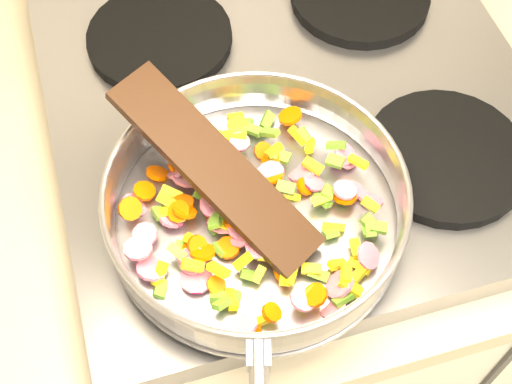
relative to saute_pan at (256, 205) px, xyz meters
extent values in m
cube|color=#939399|center=(0.10, 0.17, -0.07)|extent=(0.60, 0.60, 0.04)
cylinder|color=black|center=(-0.04, 0.03, -0.04)|extent=(0.19, 0.19, 0.02)
cylinder|color=black|center=(0.24, 0.03, -0.04)|extent=(0.19, 0.19, 0.02)
cylinder|color=black|center=(-0.04, 0.31, -0.04)|extent=(0.19, 0.19, 0.02)
cylinder|color=#9E9EA5|center=(0.00, 0.00, -0.03)|extent=(0.32, 0.32, 0.01)
torus|color=#9E9EA5|center=(0.00, 0.00, 0.00)|extent=(0.36, 0.36, 0.06)
torus|color=#9E9EA5|center=(0.00, 0.00, 0.03)|extent=(0.32, 0.32, 0.01)
cube|color=#9E9EA5|center=(-0.04, -0.16, 0.02)|extent=(0.03, 0.03, 0.02)
cylinder|color=#C81350|center=(0.04, -0.12, -0.03)|extent=(0.04, 0.03, 0.02)
cylinder|color=#E65700|center=(-0.06, -0.07, -0.02)|extent=(0.02, 0.02, 0.02)
cylinder|color=#C81350|center=(-0.06, 0.09, -0.02)|extent=(0.04, 0.05, 0.03)
cylinder|color=#E65700|center=(-0.07, 0.02, -0.01)|extent=(0.03, 0.03, 0.02)
cube|color=yellow|center=(-0.01, 0.03, -0.01)|extent=(0.02, 0.02, 0.01)
cube|color=yellow|center=(-0.03, -0.12, -0.02)|extent=(0.03, 0.01, 0.02)
cylinder|color=#C81350|center=(0.01, 0.09, 0.00)|extent=(0.02, 0.03, 0.01)
cube|color=#609C2A|center=(0.10, 0.03, -0.01)|extent=(0.02, 0.02, 0.01)
cylinder|color=#E65700|center=(-0.03, -0.01, -0.01)|extent=(0.03, 0.03, 0.02)
cylinder|color=#C81350|center=(-0.04, 0.04, -0.02)|extent=(0.03, 0.03, 0.03)
cube|color=yellow|center=(0.02, -0.11, -0.01)|extent=(0.02, 0.01, 0.01)
cylinder|color=#E65700|center=(0.06, 0.02, -0.02)|extent=(0.03, 0.03, 0.02)
cube|color=#609C2A|center=(-0.12, -0.05, -0.02)|extent=(0.02, 0.02, 0.01)
cylinder|color=#C81350|center=(-0.07, 0.07, -0.02)|extent=(0.03, 0.03, 0.03)
cylinder|color=#C81350|center=(-0.12, 0.05, -0.02)|extent=(0.04, 0.04, 0.02)
cylinder|color=#E65700|center=(-0.09, 0.08, -0.02)|extent=(0.04, 0.04, 0.02)
cylinder|color=#E65700|center=(-0.02, -0.12, -0.01)|extent=(0.03, 0.03, 0.02)
cylinder|color=#C81350|center=(-0.06, 0.06, -0.02)|extent=(0.04, 0.04, 0.02)
cube|color=yellow|center=(-0.08, -0.05, 0.00)|extent=(0.03, 0.02, 0.02)
cube|color=yellow|center=(-0.03, -0.01, -0.01)|extent=(0.02, 0.02, 0.01)
cube|color=yellow|center=(0.04, 0.01, -0.02)|extent=(0.02, 0.02, 0.02)
cube|color=#609C2A|center=(0.04, -0.08, -0.02)|extent=(0.02, 0.02, 0.02)
cylinder|color=#C81350|center=(-0.08, -0.03, -0.01)|extent=(0.03, 0.02, 0.02)
cube|color=yellow|center=(-0.07, -0.02, -0.01)|extent=(0.02, 0.02, 0.01)
cylinder|color=#C81350|center=(-0.12, -0.03, -0.02)|extent=(0.03, 0.04, 0.02)
cylinder|color=#E65700|center=(0.00, 0.04, -0.02)|extent=(0.03, 0.03, 0.02)
cube|color=yellow|center=(0.00, 0.05, -0.01)|extent=(0.02, 0.03, 0.02)
cube|color=#609C2A|center=(0.02, 0.13, -0.02)|extent=(0.02, 0.02, 0.01)
cylinder|color=#C81350|center=(0.00, 0.03, -0.03)|extent=(0.04, 0.04, 0.02)
cylinder|color=#C81350|center=(-0.13, -0.01, -0.01)|extent=(0.04, 0.04, 0.01)
cube|color=yellow|center=(0.09, -0.07, -0.02)|extent=(0.01, 0.02, 0.01)
cube|color=#609C2A|center=(-0.03, -0.07, -0.02)|extent=(0.02, 0.02, 0.02)
cube|color=yellow|center=(-0.02, -0.07, -0.02)|extent=(0.02, 0.02, 0.01)
cube|color=#609C2A|center=(-0.01, 0.03, -0.02)|extent=(0.03, 0.02, 0.01)
cylinder|color=#E65700|center=(-0.06, 0.09, -0.02)|extent=(0.03, 0.03, 0.02)
cylinder|color=#E65700|center=(-0.13, 0.04, -0.01)|extent=(0.03, 0.03, 0.03)
cube|color=#609C2A|center=(-0.03, 0.10, -0.02)|extent=(0.02, 0.02, 0.01)
cube|color=#609C2A|center=(-0.05, -0.03, -0.02)|extent=(0.02, 0.02, 0.01)
cylinder|color=#E65700|center=(-0.08, -0.02, -0.02)|extent=(0.03, 0.02, 0.02)
cube|color=#609C2A|center=(-0.06, -0.08, -0.02)|extent=(0.02, 0.02, 0.01)
cylinder|color=#C81350|center=(0.07, 0.02, -0.02)|extent=(0.03, 0.03, 0.02)
cube|color=#609C2A|center=(0.11, -0.05, -0.01)|extent=(0.02, 0.02, 0.01)
cube|color=yellow|center=(0.07, -0.01, -0.01)|extent=(0.02, 0.01, 0.01)
cylinder|color=#C81350|center=(-0.04, 0.00, -0.02)|extent=(0.04, 0.04, 0.02)
cube|color=#609C2A|center=(-0.08, -0.02, -0.02)|extent=(0.02, 0.02, 0.01)
cylinder|color=#C81350|center=(0.13, -0.01, -0.03)|extent=(0.03, 0.03, 0.02)
cylinder|color=#C81350|center=(0.06, -0.10, -0.02)|extent=(0.04, 0.05, 0.03)
cylinder|color=#E65700|center=(-0.02, -0.01, -0.01)|extent=(0.04, 0.04, 0.01)
cube|color=yellow|center=(-0.11, -0.04, -0.02)|extent=(0.02, 0.03, 0.02)
cube|color=#609C2A|center=(0.07, -0.04, -0.02)|extent=(0.02, 0.02, 0.01)
cube|color=#609C2A|center=(0.11, 0.05, -0.01)|extent=(0.02, 0.02, 0.02)
cube|color=#609C2A|center=(0.04, 0.01, -0.01)|extent=(0.02, 0.02, 0.01)
cylinder|color=#C81350|center=(0.01, -0.11, -0.01)|extent=(0.04, 0.04, 0.02)
cube|color=yellow|center=(0.08, -0.10, -0.01)|extent=(0.02, 0.02, 0.01)
cylinder|color=#E65700|center=(0.10, -0.01, -0.01)|extent=(0.03, 0.03, 0.02)
cube|color=#609C2A|center=(0.06, -0.12, -0.02)|extent=(0.02, 0.02, 0.01)
cylinder|color=#E65700|center=(0.07, 0.11, -0.01)|extent=(0.03, 0.03, 0.02)
cylinder|color=#C81350|center=(0.03, -0.03, -0.01)|extent=(0.03, 0.04, 0.02)
cube|color=#609C2A|center=(0.03, 0.11, -0.02)|extent=(0.02, 0.03, 0.01)
cube|color=yellow|center=(0.08, 0.07, -0.02)|extent=(0.02, 0.02, 0.02)
cube|color=yellow|center=(0.12, -0.03, 0.00)|extent=(0.02, 0.02, 0.01)
cylinder|color=#E65700|center=(-0.07, 0.08, -0.02)|extent=(0.02, 0.02, 0.02)
cylinder|color=#C81350|center=(-0.08, -0.06, -0.02)|extent=(0.04, 0.04, 0.01)
cylinder|color=#C81350|center=(0.12, 0.04, -0.02)|extent=(0.04, 0.03, 0.03)
cube|color=#609C2A|center=(0.07, -0.01, -0.02)|extent=(0.02, 0.02, 0.01)
cylinder|color=#E65700|center=(-0.07, -0.03, -0.01)|extent=(0.04, 0.03, 0.02)
cube|color=#609C2A|center=(-0.05, -0.09, -0.02)|extent=(0.02, 0.02, 0.01)
cylinder|color=#E65700|center=(-0.07, -0.02, -0.01)|extent=(0.03, 0.02, 0.02)
cylinder|color=#C81350|center=(-0.02, -0.02, -0.01)|extent=(0.04, 0.04, 0.02)
cylinder|color=#C81350|center=(-0.04, 0.02, -0.01)|extent=(0.04, 0.04, 0.02)
cube|color=yellow|center=(0.08, -0.04, -0.02)|extent=(0.02, 0.02, 0.01)
cube|color=yellow|center=(-0.01, -0.05, -0.01)|extent=(0.02, 0.02, 0.02)
cylinder|color=#C81350|center=(-0.02, 0.08, -0.01)|extent=(0.04, 0.04, 0.02)
cylinder|color=#E65700|center=(-0.07, 0.03, -0.01)|extent=(0.04, 0.04, 0.02)
cube|color=yellow|center=(0.08, -0.09, -0.02)|extent=(0.02, 0.03, 0.01)
cube|color=yellow|center=(0.07, 0.08, -0.01)|extent=(0.02, 0.03, 0.02)
cube|color=yellow|center=(0.01, 0.09, 0.00)|extent=(0.02, 0.02, 0.01)
cube|color=#609C2A|center=(-0.05, 0.04, -0.01)|extent=(0.02, 0.02, 0.02)
cube|color=yellow|center=(-0.06, -0.06, -0.01)|extent=(0.02, 0.03, 0.02)
cube|color=yellow|center=(0.07, -0.11, -0.01)|extent=(0.03, 0.03, 0.02)
cube|color=#609C2A|center=(-0.01, 0.02, -0.01)|extent=(0.02, 0.01, 0.01)
cube|color=#609C2A|center=(0.08, 0.08, -0.01)|extent=(0.02, 0.02, 0.02)
cube|color=#609C2A|center=(-0.06, -0.09, -0.01)|extent=(0.02, 0.02, 0.02)
cube|color=yellow|center=(0.01, -0.08, -0.01)|extent=(0.02, 0.02, 0.01)
cube|color=yellow|center=(0.01, -0.03, -0.01)|extent=(0.02, 0.02, 0.01)
cube|color=#609C2A|center=(0.10, -0.01, -0.02)|extent=(0.02, 0.01, 0.01)
cube|color=#609C2A|center=(-0.03, 0.13, -0.01)|extent=(0.02, 0.02, 0.01)
cube|color=#609C2A|center=(0.01, 0.10, -0.01)|extent=(0.03, 0.02, 0.02)
cylinder|color=#C81350|center=(-0.08, -0.04, -0.01)|extent=(0.04, 0.04, 0.02)
cylinder|color=#E65700|center=(0.01, -0.07, -0.02)|extent=(0.03, 0.03, 0.02)
cylinder|color=#C81350|center=(0.07, 0.04, -0.02)|extent=(0.04, 0.04, 0.02)
cube|color=yellow|center=(0.01, -0.08, -0.01)|extent=(0.02, 0.02, 0.02)
cylinder|color=#C81350|center=(0.03, 0.04, -0.01)|extent=(0.04, 0.04, 0.01)
cylinder|color=#C81350|center=(-0.05, -0.12, -0.01)|extent=(0.03, 0.03, 0.02)
cylinder|color=#E65700|center=(0.03, 0.04, -0.01)|extent=(0.03, 0.03, 0.02)
cube|color=yellow|center=(-0.08, 0.05, -0.02)|extent=(0.03, 0.02, 0.01)
cylinder|color=#C81350|center=(-0.02, -0.02, -0.01)|extent=(0.03, 0.03, 0.02)
cube|color=yellow|center=(0.01, 0.13, -0.02)|extent=(0.02, 0.01, 0.01)
cube|color=yellow|center=(0.08, 0.04, -0.01)|extent=(0.02, 0.03, 0.01)
cylinder|color=#E65700|center=(0.03, -0.11, 0.00)|extent=(0.03, 0.03, 0.02)
cube|color=#609C2A|center=(-0.04, 0.00, -0.01)|extent=(0.02, 0.02, 0.02)
cylinder|color=#C81350|center=(-0.01, -0.04, -0.01)|extent=(0.04, 0.04, 0.01)
cube|color=#609C2A|center=(0.11, -0.05, -0.01)|extent=(0.02, 0.02, 0.01)
cube|color=yellow|center=(0.04, 0.07, -0.01)|extent=(0.02, 0.02, 0.01)
cylinder|color=#E65700|center=(-0.04, 0.01, -0.02)|extent=(0.04, 0.04, 0.01)
cylinder|color=#E65700|center=(0.03, 0.08, -0.02)|extent=(0.03, 0.03, 0.02)
cylinder|color=#C81350|center=(0.01, 0.02, -0.02)|extent=(0.04, 0.04, 0.03)
cube|color=yellow|center=(-0.03, -0.05, -0.01)|extent=(0.02, 0.02, 0.02)
cube|color=#609C2A|center=(0.04, 0.09, -0.01)|extent=(0.02, 0.02, 0.02)
cylinder|color=#C81350|center=(-0.01, 0.01, -0.01)|extent=(0.05, 0.05, 0.02)
cube|color=#609C2A|center=(-0.03, 0.00, -0.01)|extent=(0.02, 0.02, 0.02)
cylinder|color=#C81350|center=(0.11, 0.00, -0.02)|extent=(0.03, 0.04, 0.02)
cylinder|color=#E65700|center=(0.03, -0.05, -0.02)|extent=(0.03, 0.03, 0.02)
cube|color=#609C2A|center=(0.08, 0.00, -0.01)|extent=(0.02, 0.02, 0.01)
cylinder|color=#E65700|center=(-0.08, 0.02, -0.01)|extent=(0.03, 0.03, 0.02)
cube|color=yellow|center=(-0.01, 0.10, 0.00)|extent=(0.02, 0.02, 0.01)
cylinder|color=#E65700|center=(-0.04, 0.08, -0.01)|extent=(0.03, 0.03, 0.02)
cube|color=#609C2A|center=(0.03, -0.03, -0.02)|extent=(0.02, 0.02, 0.01)
cube|color=#609C2A|center=(0.05, 0.12, -0.02)|extent=(0.02, 0.03, 0.01)
cube|color=yellow|center=(-0.09, 0.03, -0.01)|extent=(0.03, 0.01, 0.01)
cube|color=#609C2A|center=(0.11, -0.06, -0.01)|extent=(0.02, 0.02, 0.02)
cylinder|color=#C81350|center=(-0.12, 0.01, -0.01)|extent=(0.04, 0.04, 0.01)
cube|color=#609C2A|center=(0.04, 0.06, -0.01)|extent=(0.03, 0.02, 0.01)
cube|color=#609C2A|center=(0.01, -0.03, -0.01)|extent=(0.02, 0.03, 0.02)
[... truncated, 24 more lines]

